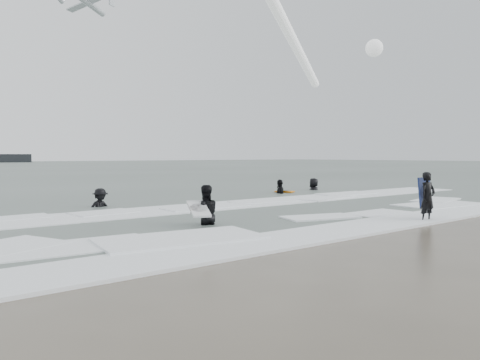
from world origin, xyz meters
TOP-DOWN VIEW (x-y plane):
  - ground at (0.00, 0.00)m, footprint 320.00×320.00m
  - surfer_centre at (2.48, -1.03)m, footprint 0.60×0.43m
  - surfer_wading at (-3.29, 2.41)m, footprint 1.01×0.90m
  - surfer_breaker at (-3.94, 8.57)m, footprint 1.08×0.67m
  - surfer_right_near at (5.85, 9.13)m, footprint 1.02×1.20m
  - surfer_right_far at (9.02, 9.71)m, footprint 1.04×1.09m
  - surf_foam at (0.00, 3.70)m, footprint 30.03×9.06m
  - bodyboards at (1.80, 3.61)m, footprint 10.84×10.75m
  - airshow_jet at (32.55, 39.40)m, footprint 46.25×32.06m

SIDE VIEW (x-z plane):
  - ground at x=0.00m, z-range 0.00..0.00m
  - surfer_centre at x=2.48m, z-range -0.77..0.77m
  - surfer_wading at x=-3.29m, z-range -0.86..0.86m
  - surfer_breaker at x=-3.94m, z-range -0.81..0.81m
  - surfer_right_near at x=5.85m, z-range -0.96..0.96m
  - surfer_right_far at x=9.02m, z-range -0.94..0.94m
  - surf_foam at x=0.00m, z-range 0.00..0.08m
  - bodyboards at x=1.80m, z-range -0.13..1.12m
  - airshow_jet at x=32.55m, z-range 14.38..23.21m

